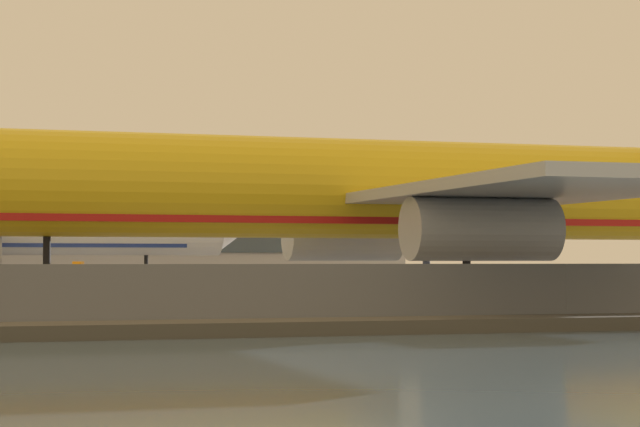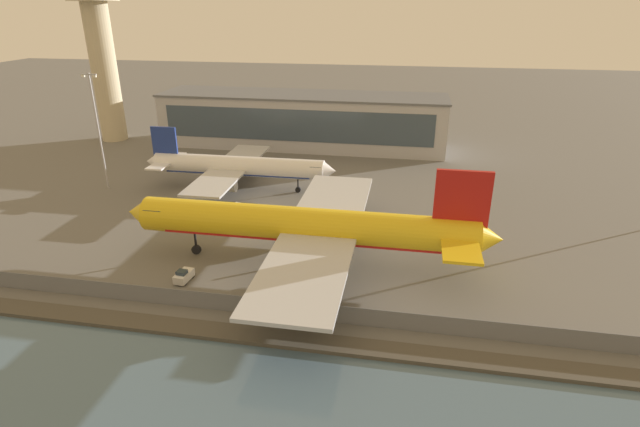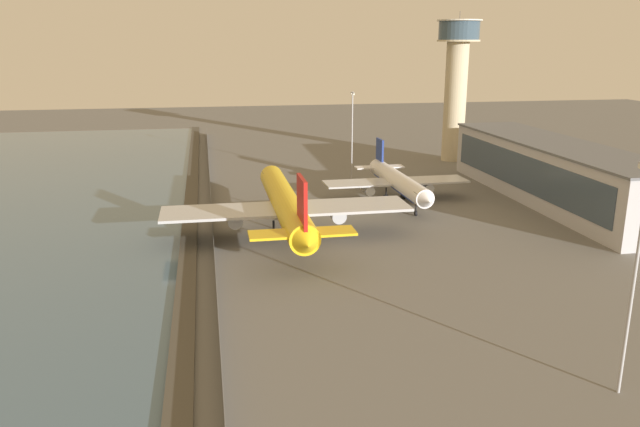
{
  "view_description": "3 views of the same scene",
  "coord_description": "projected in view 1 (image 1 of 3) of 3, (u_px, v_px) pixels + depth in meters",
  "views": [
    {
      "loc": [
        -24.7,
        -61.85,
        2.56
      ],
      "look_at": [
        -6.28,
        -2.15,
        4.9
      ],
      "focal_mm": 70.0,
      "sensor_mm": 36.0,
      "label": 1
    },
    {
      "loc": [
        10.9,
        -65.31,
        35.32
      ],
      "look_at": [
        -2.77,
        9.62,
        3.01
      ],
      "focal_mm": 28.0,
      "sensor_mm": 36.0,
      "label": 2
    },
    {
      "loc": [
        111.3,
        -16.47,
        35.78
      ],
      "look_at": [
        -3.0,
        4.59,
        3.6
      ],
      "focal_mm": 35.0,
      "sensor_mm": 36.0,
      "label": 3
    }
  ],
  "objects": [
    {
      "name": "ground_plane",
      "position": [
        421.0,
        308.0,
        66.24
      ],
      "size": [
        500.0,
        500.0,
        0.0
      ],
      "primitive_type": "plane",
      "color": "#66635E"
    },
    {
      "name": "shoreline_seawall",
      "position": [
        624.0,
        322.0,
        46.67
      ],
      "size": [
        320.0,
        3.0,
        0.5
      ],
      "color": "#474238",
      "rests_on": "ground"
    },
    {
      "name": "perimeter_fence",
      "position": [
        566.0,
        293.0,
        51.01
      ],
      "size": [
        280.0,
        0.1,
        2.41
      ],
      "color": "slate",
      "rests_on": "ground"
    },
    {
      "name": "cargo_jet_yellow",
      "position": [
        399.0,
        194.0,
        63.76
      ],
      "size": [
        54.23,
        46.26,
        15.62
      ],
      "color": "yellow",
      "rests_on": "ground"
    },
    {
      "name": "baggage_tug",
      "position": [
        101.0,
        303.0,
        51.23
      ],
      "size": [
        1.9,
        3.34,
        1.8
      ],
      "color": "white",
      "rests_on": "ground"
    },
    {
      "name": "ops_van",
      "position": [
        80.0,
        282.0,
        72.98
      ],
      "size": [
        5.59,
        3.53,
        2.48
      ],
      "color": "white",
      "rests_on": "ground"
    },
    {
      "name": "terminal_building",
      "position": [
        19.0,
        216.0,
        120.58
      ],
      "size": [
        74.24,
        17.05,
        13.59
      ],
      "color": "#B2B2B7",
      "rests_on": "ground"
    }
  ]
}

